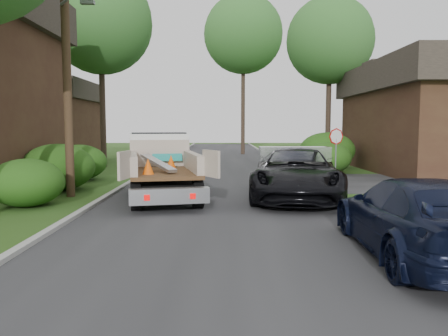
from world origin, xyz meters
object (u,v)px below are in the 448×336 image
tree_left_far (100,23)px  flatbed_truck (160,161)px  utility_pole (67,52)px  house_left_far (41,120)px  tree_center_far (243,34)px  navy_suv (418,217)px  stop_sign (336,144)px  black_pickup (296,174)px  tree_right_far (330,41)px

tree_left_far → flatbed_truck: bearing=-65.8°
utility_pole → house_left_far: 18.93m
tree_center_far → navy_suv: bearing=-86.8°
stop_sign → black_pickup: (-2.57, -4.50, -0.89)m
tree_center_far → house_left_far: bearing=-152.7°
house_left_far → black_pickup: size_ratio=1.18×
house_left_far → stop_sign: bearing=-34.8°
stop_sign → black_pickup: 5.26m
tree_right_far → black_pickup: tree_right_far is taller
tree_right_far → flatbed_truck: size_ratio=1.77×
tree_left_far → tree_right_far: size_ratio=1.06×
tree_left_far → flatbed_truck: size_ratio=1.88×
tree_right_far → navy_suv: tree_right_far is taller
utility_pole → black_pickup: size_ratio=1.56×
tree_left_far → navy_suv: size_ratio=2.26×
tree_center_far → black_pickup: tree_center_far is taller
tree_left_far → tree_right_far: 15.31m
tree_left_far → tree_right_far: tree_left_far is taller
tree_right_far → black_pickup: 17.93m
stop_sign → navy_suv: stop_sign is taller
utility_pole → house_left_far: size_ratio=1.32×
utility_pole → tree_right_far: 20.12m
tree_right_far → house_left_far: bearing=174.6°
tree_center_far → tree_right_far: bearing=-61.2°
utility_pole → stop_sign: bearing=20.6°
stop_sign → tree_left_far: tree_left_far is taller
stop_sign → tree_center_far: tree_center_far is taller
stop_sign → navy_suv: bearing=-96.9°
utility_pole → navy_suv: utility_pole is taller
utility_pole → tree_center_far: 26.75m
black_pickup → flatbed_truck: bearing=178.5°
flatbed_truck → stop_sign: bearing=14.2°
black_pickup → tree_right_far: bearing=81.1°
utility_pole → black_pickup: bearing=-3.4°
stop_sign → utility_pole: (-10.68, -4.02, 3.40)m
house_left_far → tree_right_far: bearing=-5.4°
house_left_far → tree_left_far: bearing=-39.8°
stop_sign → house_left_far: (-18.70, 13.00, 1.27)m
tree_center_far → flatbed_truck: (-4.27, -24.63, -9.72)m
tree_right_far → flatbed_truck: bearing=-123.7°
utility_pole → tree_left_far: (-2.02, 12.02, 3.81)m
tree_left_far → house_left_far: bearing=140.2°
stop_sign → tree_left_far: 16.65m
navy_suv → stop_sign: bearing=-94.6°
stop_sign → flatbed_truck: bearing=-154.1°
stop_sign → house_left_far: 22.81m
tree_left_far → black_pickup: (10.13, -12.50, -8.09)m
utility_pole → flatbed_truck: utility_pole is taller
tree_center_far → black_pickup: size_ratio=2.28×
tree_right_far → tree_center_far: bearing=118.8°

